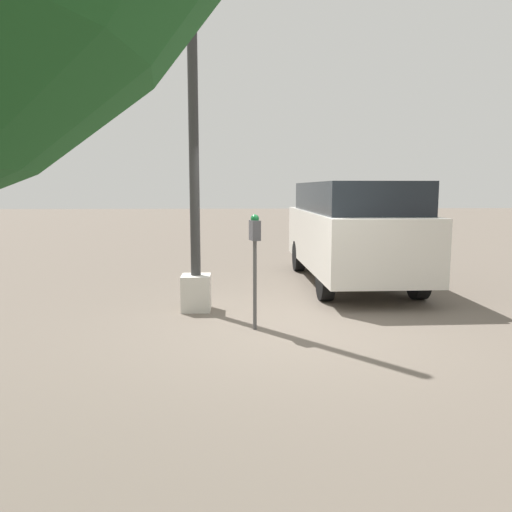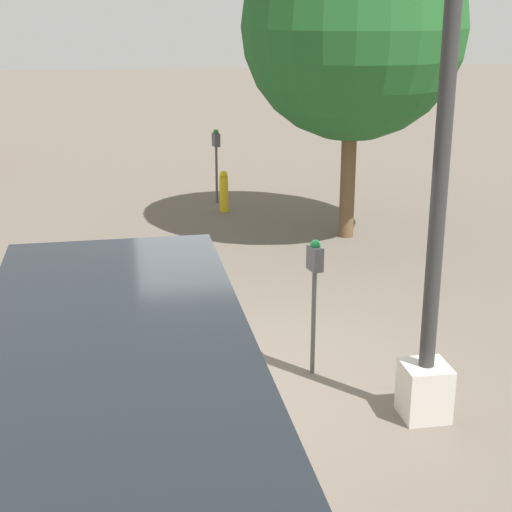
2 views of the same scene
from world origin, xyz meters
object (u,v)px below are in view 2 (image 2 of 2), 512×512
(parking_meter_near, at_px, (315,276))
(parking_meter_far, at_px, (216,149))
(parked_van, at_px, (122,467))
(street_tree, at_px, (353,27))
(lamp_post, at_px, (436,238))
(fire_hydrant, at_px, (224,191))

(parking_meter_near, height_order, parking_meter_far, parking_meter_near)
(parked_van, bearing_deg, parking_meter_far, 169.26)
(street_tree, bearing_deg, parking_meter_near, -19.82)
(lamp_post, distance_m, parked_van, 3.63)
(lamp_post, bearing_deg, fire_hydrant, -173.53)
(lamp_post, relative_size, parked_van, 1.20)
(street_tree, xyz_separation_m, fire_hydrant, (-2.00, -1.86, -3.07))
(parked_van, distance_m, street_tree, 9.32)
(parking_meter_far, height_order, parked_van, parked_van)
(lamp_post, height_order, parked_van, lamp_post)
(parking_meter_far, xyz_separation_m, street_tree, (2.73, 1.91, 2.38))
(parking_meter_near, xyz_separation_m, lamp_post, (1.09, 0.85, 0.70))
(fire_hydrant, bearing_deg, parking_meter_far, -176.10)
(street_tree, height_order, fire_hydrant, street_tree)
(fire_hydrant, bearing_deg, parked_van, -10.95)
(lamp_post, bearing_deg, parked_van, -54.11)
(parking_meter_far, distance_m, parked_van, 11.05)
(lamp_post, xyz_separation_m, fire_hydrant, (-8.07, -0.92, -1.43))
(parked_van, bearing_deg, lamp_post, 125.14)
(fire_hydrant, bearing_deg, street_tree, 42.91)
(street_tree, bearing_deg, lamp_post, -8.84)
(parking_meter_far, relative_size, lamp_post, 0.25)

